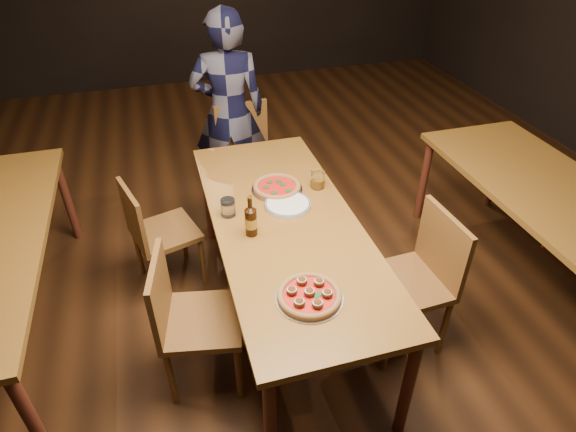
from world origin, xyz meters
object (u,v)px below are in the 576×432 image
object	(u,v)px
chair_main_e	(406,283)
pizza_margherita	(277,187)
table_right	(556,204)
water_glass	(228,207)
pizza_meatball	(309,295)
plate_stack	(288,205)
beer_bottle	(251,221)
table_main	(286,231)
diner	(229,113)
amber_glass	(318,180)
chair_main_nw	(202,320)
chair_main_sw	(165,231)
chair_end	(251,162)

from	to	relation	value
chair_main_e	pizza_margherita	size ratio (longest dim) A/B	2.90
table_right	water_glass	bearing A→B (deg)	170.04
chair_main_e	pizza_meatball	xyz separation A→B (m)	(-0.66, -0.24, 0.31)
pizza_margherita	water_glass	xyz separation A→B (m)	(-0.34, -0.18, 0.03)
chair_main_e	plate_stack	distance (m)	0.81
pizza_meatball	beer_bottle	bearing A→B (deg)	105.22
table_main	table_right	size ratio (longest dim) A/B	1.00
beer_bottle	diner	size ratio (longest dim) A/B	0.15
table_main	amber_glass	distance (m)	0.43
chair_main_nw	amber_glass	distance (m)	1.10
beer_bottle	water_glass	xyz separation A→B (m)	(-0.09, 0.21, -0.03)
chair_main_sw	pizza_margherita	distance (m)	0.82
pizza_margherita	water_glass	bearing A→B (deg)	-151.74
chair_main_nw	plate_stack	distance (m)	0.82
pizza_meatball	plate_stack	world-z (taller)	pizza_meatball
chair_main_nw	pizza_meatball	bearing A→B (deg)	-109.88
amber_glass	chair_end	bearing A→B (deg)	104.19
table_right	beer_bottle	world-z (taller)	beer_bottle
table_main	pizza_margherita	bearing A→B (deg)	83.29
chair_main_e	pizza_margherita	bearing A→B (deg)	-144.68
pizza_meatball	amber_glass	size ratio (longest dim) A/B	2.93
beer_bottle	chair_main_e	bearing A→B (deg)	-21.29
chair_end	beer_bottle	world-z (taller)	beer_bottle
chair_main_sw	chair_main_e	world-z (taller)	chair_main_e
pizza_margherita	amber_glass	bearing A→B (deg)	-8.85
amber_glass	diner	xyz separation A→B (m)	(-0.35, 1.16, 0.00)
amber_glass	beer_bottle	bearing A→B (deg)	-144.62
diner	pizza_meatball	bearing A→B (deg)	100.77
table_main	diner	world-z (taller)	diner
chair_main_e	chair_end	bearing A→B (deg)	-164.18
chair_main_nw	plate_stack	world-z (taller)	chair_main_nw
diner	pizza_margherita	bearing A→B (deg)	105.75
beer_bottle	water_glass	distance (m)	0.23
beer_bottle	chair_main_sw	bearing A→B (deg)	127.45
chair_main_e	water_glass	distance (m)	1.10
water_glass	chair_end	bearing A→B (deg)	71.60
chair_main_sw	beer_bottle	xyz separation A→B (m)	(0.47, -0.61, 0.42)
table_main	pizza_meatball	bearing A→B (deg)	-95.65
plate_stack	water_glass	xyz separation A→B (m)	(-0.35, 0.01, 0.04)
beer_bottle	diner	distance (m)	1.52
chair_main_e	pizza_meatball	bearing A→B (deg)	-73.52
table_right	chair_end	distance (m)	2.18
water_glass	diner	distance (m)	1.32
table_main	chair_main_e	bearing A→B (deg)	-32.28
plate_stack	amber_glass	size ratio (longest dim) A/B	2.46
chair_main_nw	chair_end	bearing A→B (deg)	-10.24
amber_glass	table_right	bearing A→B (deg)	-19.32
chair_main_e	pizza_margherita	xyz separation A→B (m)	(-0.56, 0.71, 0.31)
chair_end	water_glass	world-z (taller)	chair_end
water_glass	amber_glass	size ratio (longest dim) A/B	0.95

